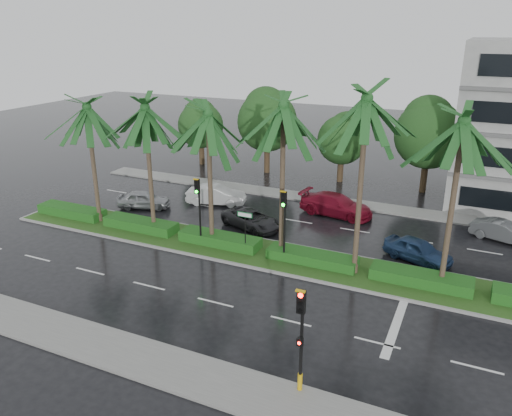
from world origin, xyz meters
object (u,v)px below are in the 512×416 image
at_px(signal_median_left, 198,202).
at_px(car_white, 216,195).
at_px(signal_near, 301,336).
at_px(street_sign, 245,222).
at_px(car_grey, 503,231).
at_px(car_darkgrey, 252,219).
at_px(car_silver, 144,200).
at_px(car_blue, 418,250).
at_px(car_red, 336,205).

distance_m(signal_median_left, car_white, 8.35).
height_order(signal_near, car_white, signal_near).
relative_size(street_sign, car_grey, 0.67).
relative_size(signal_median_left, car_darkgrey, 0.99).
bearing_deg(car_silver, car_white, -77.46).
bearing_deg(signal_near, car_grey, 69.67).
xyz_separation_m(car_white, car_blue, (15.42, -3.75, -0.06)).
relative_size(car_silver, car_grey, 1.01).
height_order(car_white, car_darkgrey, car_white).
xyz_separation_m(signal_near, car_darkgrey, (-8.50, 13.95, -1.89)).
distance_m(street_sign, car_red, 9.42).
bearing_deg(car_silver, car_red, -92.63).
relative_size(car_white, car_red, 0.84).
bearing_deg(car_blue, car_darkgrey, 109.10).
distance_m(car_silver, car_white, 5.42).
height_order(signal_median_left, car_darkgrey, signal_median_left).
bearing_deg(car_white, car_grey, -101.09).
bearing_deg(signal_median_left, signal_near, -44.09).
height_order(car_red, car_grey, car_red).
bearing_deg(car_silver, car_blue, -113.44).
bearing_deg(street_sign, car_red, 71.22).
xyz_separation_m(signal_median_left, car_white, (-3.00, 7.45, -2.26)).
relative_size(street_sign, car_silver, 0.67).
bearing_deg(car_white, car_blue, -119.19).
xyz_separation_m(street_sign, car_blue, (9.42, 3.52, -1.45)).
bearing_deg(car_white, car_darkgrey, -140.90).
distance_m(signal_median_left, car_blue, 13.17).
bearing_deg(street_sign, car_silver, 157.98).
relative_size(signal_near, car_white, 0.98).
relative_size(car_darkgrey, car_blue, 1.11).
bearing_deg(street_sign, car_blue, 20.48).
bearing_deg(car_silver, street_sign, -133.37).
height_order(car_silver, car_blue, car_blue).
bearing_deg(car_red, car_white, 107.12).
bearing_deg(car_silver, car_darkgrey, -112.45).
bearing_deg(signal_near, car_darkgrey, 121.36).
bearing_deg(signal_median_left, car_blue, 16.59).
xyz_separation_m(street_sign, car_darkgrey, (-1.50, 4.07, -1.51)).
distance_m(signal_near, street_sign, 12.11).
height_order(car_red, car_blue, car_red).
distance_m(street_sign, car_grey, 16.54).
bearing_deg(car_blue, car_red, 72.47).
xyz_separation_m(car_blue, car_grey, (4.50, 5.29, -0.04)).
height_order(signal_median_left, car_red, signal_median_left).
distance_m(signal_median_left, car_silver, 9.02).
xyz_separation_m(car_silver, car_red, (13.50, 4.57, 0.11)).
bearing_deg(car_grey, car_darkgrey, 123.70).
height_order(signal_near, car_grey, signal_near).
height_order(signal_near, signal_median_left, signal_median_left).
height_order(signal_median_left, car_silver, signal_median_left).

